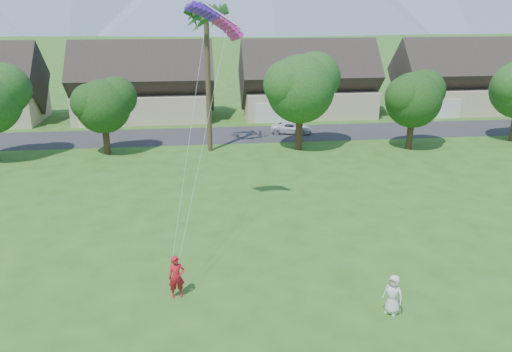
{
  "coord_description": "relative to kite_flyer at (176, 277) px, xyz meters",
  "views": [
    {
      "loc": [
        -2.91,
        -14.9,
        12.41
      ],
      "look_at": [
        0.0,
        10.0,
        3.8
      ],
      "focal_mm": 35.0,
      "sensor_mm": 36.0,
      "label": 1
    }
  ],
  "objects": [
    {
      "name": "watcher",
      "position": [
        9.09,
        -2.31,
        -0.11
      ],
      "size": [
        1.01,
        1.02,
        1.78
      ],
      "primitive_type": "imported",
      "rotation": [
        0.0,
        0.0,
        -0.81
      ],
      "color": "silver",
      "rests_on": "ground"
    },
    {
      "name": "fan_palm",
      "position": [
        2.16,
        23.69,
        10.8
      ],
      "size": [
        3.0,
        3.0,
        13.8
      ],
      "color": "#4C3D26",
      "rests_on": "ground"
    },
    {
      "name": "parafoil_kite",
      "position": [
        2.38,
        8.28,
        10.78
      ],
      "size": [
        3.43,
        1.4,
        0.5
      ],
      "rotation": [
        0.0,
        0.0,
        0.28
      ],
      "color": "#511BCC",
      "rests_on": "ground"
    },
    {
      "name": "parked_car",
      "position": [
        10.58,
        29.19,
        -0.43
      ],
      "size": [
        4.42,
        2.9,
        1.13
      ],
      "primitive_type": "imported",
      "rotation": [
        0.0,
        0.0,
        1.3
      ],
      "color": "white",
      "rests_on": "ground"
    },
    {
      "name": "houses_row",
      "position": [
        4.65,
        38.19,
        2.44
      ],
      "size": [
        72.75,
        8.19,
        8.86
      ],
      "color": "beige",
      "rests_on": "ground"
    },
    {
      "name": "tree_row",
      "position": [
        3.02,
        23.11,
        3.89
      ],
      "size": [
        62.27,
        6.67,
        8.45
      ],
      "color": "#47301C",
      "rests_on": "ground"
    },
    {
      "name": "street",
      "position": [
        4.16,
        29.19,
        -0.99
      ],
      "size": [
        90.0,
        7.0,
        0.01
      ],
      "primitive_type": "cube",
      "color": "#2D2D30",
      "rests_on": "ground"
    },
    {
      "name": "kite_flyer",
      "position": [
        0.0,
        0.0,
        0.0
      ],
      "size": [
        0.81,
        0.61,
        2.0
      ],
      "primitive_type": "imported",
      "rotation": [
        0.0,
        0.0,
        0.2
      ],
      "color": "red",
      "rests_on": "ground"
    }
  ]
}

